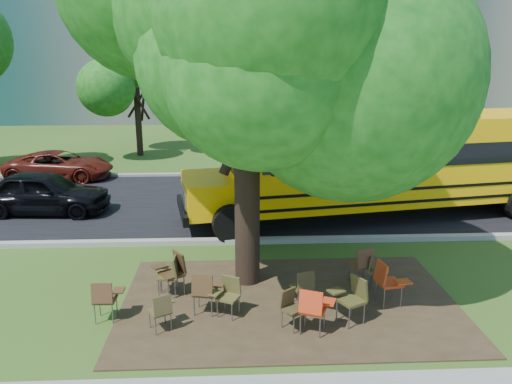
{
  "coord_description": "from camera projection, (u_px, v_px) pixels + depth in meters",
  "views": [
    {
      "loc": [
        -0.15,
        -10.01,
        5.03
      ],
      "look_at": [
        0.49,
        3.59,
        1.31
      ],
      "focal_mm": 35.0,
      "sensor_mm": 36.0,
      "label": 1
    }
  ],
  "objects": [
    {
      "name": "ground",
      "position": [
        241.0,
        293.0,
        10.98
      ],
      "size": [
        160.0,
        160.0,
        0.0
      ],
      "primitive_type": "plane",
      "color": "#2F541A",
      "rests_on": "ground"
    },
    {
      "name": "dirt_patch",
      "position": [
        289.0,
        302.0,
        10.54
      ],
      "size": [
        7.0,
        4.5,
        0.03
      ],
      "primitive_type": "cube",
      "color": "#382819",
      "rests_on": "ground"
    },
    {
      "name": "asphalt_road",
      "position": [
        238.0,
        202.0,
        17.72
      ],
      "size": [
        80.0,
        8.0,
        0.04
      ],
      "primitive_type": "cube",
      "color": "black",
      "rests_on": "ground"
    },
    {
      "name": "kerb_near",
      "position": [
        239.0,
        241.0,
        13.85
      ],
      "size": [
        80.0,
        0.25,
        0.14
      ],
      "primitive_type": "cube",
      "color": "gray",
      "rests_on": "ground"
    },
    {
      "name": "kerb_far",
      "position": [
        237.0,
        174.0,
        21.66
      ],
      "size": [
        80.0,
        0.25,
        0.14
      ],
      "primitive_type": "cube",
      "color": "gray",
      "rests_on": "ground"
    },
    {
      "name": "bg_tree_2",
      "position": [
        135.0,
        73.0,
        25.06
      ],
      "size": [
        4.8,
        4.8,
        6.62
      ],
      "color": "black",
      "rests_on": "ground"
    },
    {
      "name": "bg_tree_3",
      "position": [
        404.0,
        56.0,
        23.51
      ],
      "size": [
        5.6,
        5.6,
        7.84
      ],
      "color": "black",
      "rests_on": "ground"
    },
    {
      "name": "main_tree",
      "position": [
        246.0,
        22.0,
        10.01
      ],
      "size": [
        7.2,
        7.2,
        9.31
      ],
      "color": "black",
      "rests_on": "ground"
    },
    {
      "name": "school_bus",
      "position": [
        409.0,
        158.0,
        15.97
      ],
      "size": [
        13.51,
        5.01,
        3.24
      ],
      "rotation": [
        0.0,
        0.0,
        0.17
      ],
      "color": "#FFB508",
      "rests_on": "ground"
    },
    {
      "name": "chair_0",
      "position": [
        105.0,
        296.0,
        9.65
      ],
      "size": [
        0.56,
        0.51,
        0.87
      ],
      "rotation": [
        0.0,
        0.0,
        -0.02
      ],
      "color": "#51311D",
      "rests_on": "ground"
    },
    {
      "name": "chair_1",
      "position": [
        205.0,
        289.0,
        9.89
      ],
      "size": [
        0.67,
        0.53,
        0.91
      ],
      "rotation": [
        0.0,
        0.0,
        -0.19
      ],
      "color": "#4A321A",
      "rests_on": "ground"
    },
    {
      "name": "chair_2",
      "position": [
        162.0,
        308.0,
        9.31
      ],
      "size": [
        0.52,
        0.64,
        0.78
      ],
      "rotation": [
        0.0,
        0.0,
        0.52
      ],
      "color": "#504222",
      "rests_on": "ground"
    },
    {
      "name": "chair_3",
      "position": [
        228.0,
        292.0,
        9.88
      ],
      "size": [
        0.68,
        0.53,
        0.82
      ],
      "rotation": [
        0.0,
        0.0,
        2.68
      ],
      "color": "brown",
      "rests_on": "ground"
    },
    {
      "name": "chair_4",
      "position": [
        314.0,
        306.0,
        9.17
      ],
      "size": [
        0.76,
        0.6,
        0.94
      ],
      "rotation": [
        0.0,
        0.0,
        -0.39
      ],
      "color": "red",
      "rests_on": "ground"
    },
    {
      "name": "chair_5",
      "position": [
        291.0,
        306.0,
        9.4
      ],
      "size": [
        0.53,
        0.67,
        0.79
      ],
      "rotation": [
        0.0,
        0.0,
        3.84
      ],
      "color": "#41361C",
      "rests_on": "ground"
    },
    {
      "name": "chair_6",
      "position": [
        352.0,
        295.0,
        9.61
      ],
      "size": [
        0.77,
        0.64,
        0.95
      ],
      "rotation": [
        0.0,
        0.0,
        2.06
      ],
      "color": "#45411D",
      "rests_on": "ground"
    },
    {
      "name": "chair_7",
      "position": [
        388.0,
        279.0,
        10.24
      ],
      "size": [
        0.66,
        0.65,
        0.97
      ],
      "rotation": [
        0.0,
        0.0,
        -1.4
      ],
      "color": "#B83913",
      "rests_on": "ground"
    },
    {
      "name": "chair_8",
      "position": [
        170.0,
        272.0,
        10.72
      ],
      "size": [
        0.52,
        0.58,
        0.89
      ],
      "rotation": [
        0.0,
        0.0,
        1.55
      ],
      "color": "#47431E",
      "rests_on": "ground"
    },
    {
      "name": "chair_9",
      "position": [
        173.0,
        269.0,
        10.76
      ],
      "size": [
        0.81,
        0.64,
        0.96
      ],
      "rotation": [
        0.0,
        0.0,
        2.17
      ],
      "color": "#402C16",
      "rests_on": "ground"
    },
    {
      "name": "chair_10",
      "position": [
        246.0,
        258.0,
        11.58
      ],
      "size": [
        0.49,
        0.56,
        0.83
      ],
      "rotation": [
        0.0,
        0.0,
        -1.63
      ],
      "color": "#4B4220",
      "rests_on": "ground"
    },
    {
      "name": "chair_11",
      "position": [
        304.0,
        284.0,
        10.22
      ],
      "size": [
        0.57,
        0.63,
        0.83
      ],
      "rotation": [
        0.0,
        0.0,
        0.32
      ],
      "color": "#41381C",
      "rests_on": "ground"
    },
    {
      "name": "chair_12",
      "position": [
        376.0,
        268.0,
        11.09
      ],
      "size": [
        0.49,
        0.62,
        0.77
      ],
      "rotation": [
        0.0,
        0.0,
        4.33
      ],
      "color": "brown",
      "rests_on": "ground"
    },
    {
      "name": "chair_13",
      "position": [
        363.0,
        262.0,
        11.18
      ],
      "size": [
        0.64,
        0.68,
        0.94
      ],
      "rotation": [
        0.0,
        0.0,
        0.26
      ],
      "color": "#52341D",
      "rests_on": "ground"
    },
    {
      "name": "black_car",
      "position": [
        44.0,
        193.0,
        16.3
      ],
      "size": [
        4.29,
        1.95,
        1.43
      ],
      "primitive_type": "imported",
      "rotation": [
        0.0,
        0.0,
        1.5
      ],
      "color": "black",
      "rests_on": "ground"
    },
    {
      "name": "bg_car_red",
      "position": [
        60.0,
        165.0,
        20.89
      ],
      "size": [
        4.44,
        2.26,
        1.2
      ],
      "primitive_type": "imported",
      "rotation": [
        0.0,
        0.0,
        1.51
      ],
      "color": "#50160D",
      "rests_on": "ground"
    }
  ]
}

